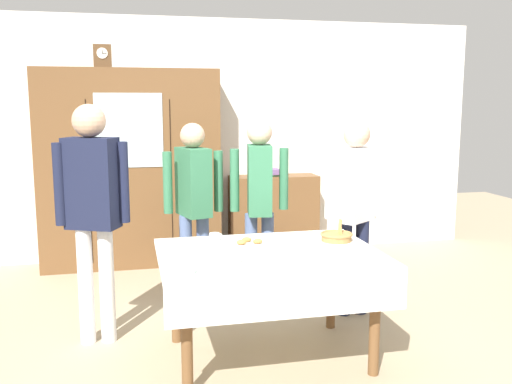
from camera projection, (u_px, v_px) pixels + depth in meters
name	position (u px, v px, depth m)	size (l,w,h in m)	color
ground_plane	(262.00, 345.00, 4.15)	(12.00, 12.00, 0.00)	tan
back_wall	(209.00, 139.00, 6.49)	(6.40, 0.10, 2.70)	silver
dining_table	(270.00, 268.00, 3.82)	(1.50, 1.09, 0.76)	brown
wall_cabinet	(130.00, 169.00, 6.05)	(1.90, 0.46, 2.12)	brown
mantel_clock	(103.00, 56.00, 5.82)	(0.18, 0.11, 0.24)	brown
bookshelf_low	(274.00, 215.00, 6.55)	(1.01, 0.35, 0.93)	brown
book_stack	(274.00, 172.00, 6.47)	(0.17, 0.22, 0.08)	#3D754C
tea_cup_front_edge	(235.00, 260.00, 3.54)	(0.13, 0.13, 0.06)	silver
tea_cup_center	(309.00, 242.00, 3.97)	(0.13, 0.13, 0.06)	white
tea_cup_back_edge	(215.00, 238.00, 4.11)	(0.13, 0.13, 0.06)	silver
tea_cup_far_right	(189.00, 269.00, 3.33)	(0.13, 0.13, 0.06)	silver
bread_basket	(336.00, 236.00, 4.13)	(0.24, 0.24, 0.16)	#9E7542
pastry_plate	(249.00, 244.00, 4.00)	(0.28, 0.28, 0.05)	white
spoon_back_edge	(208.00, 261.00, 3.60)	(0.12, 0.02, 0.01)	silver
spoon_near_right	(296.00, 266.00, 3.49)	(0.12, 0.02, 0.01)	silver
person_near_right_end	(355.00, 199.00, 4.62)	(0.52, 0.37, 1.62)	#191E38
person_by_cabinet	(259.00, 193.00, 4.92)	(0.52, 0.39, 1.62)	slate
person_beside_shelf	(194.00, 195.00, 4.90)	(0.52, 0.40, 1.59)	slate
person_behind_table_right	(92.00, 199.00, 4.04)	(0.52, 0.33, 1.76)	silver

